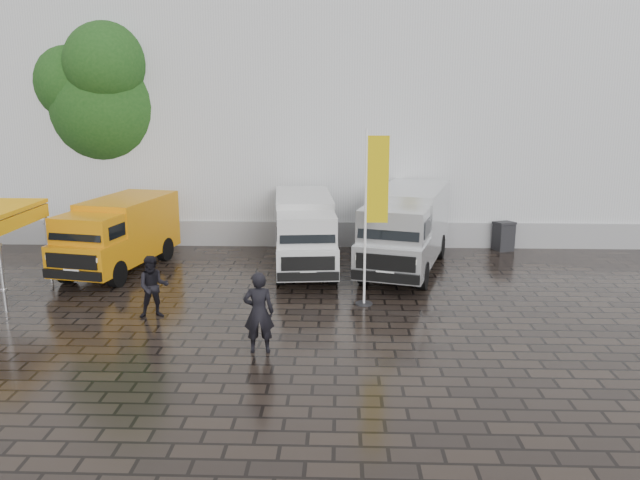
{
  "coord_description": "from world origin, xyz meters",
  "views": [
    {
      "loc": [
        -0.85,
        -16.29,
        5.99
      ],
      "look_at": [
        -1.47,
        2.2,
        1.62
      ],
      "focal_mm": 35.0,
      "sensor_mm": 36.0,
      "label": 1
    }
  ],
  "objects_px": {
    "van_yellow": "(118,236)",
    "person_tent": "(153,287)",
    "van_white": "(304,234)",
    "person_front": "(259,312)",
    "flagpole": "(372,209)",
    "van_silver": "(406,231)",
    "wheelie_bin": "(504,236)"
  },
  "relations": [
    {
      "from": "van_silver",
      "to": "flagpole",
      "type": "height_order",
      "value": "flagpole"
    },
    {
      "from": "wheelie_bin",
      "to": "flagpole",
      "type": "bearing_deg",
      "value": -148.35
    },
    {
      "from": "van_yellow",
      "to": "van_silver",
      "type": "xyz_separation_m",
      "value": [
        9.86,
        0.47,
        0.16
      ]
    },
    {
      "from": "van_silver",
      "to": "van_yellow",
      "type": "bearing_deg",
      "value": -160.99
    },
    {
      "from": "person_tent",
      "to": "van_silver",
      "type": "bearing_deg",
      "value": 18.59
    },
    {
      "from": "van_white",
      "to": "person_tent",
      "type": "relative_size",
      "value": 3.33
    },
    {
      "from": "van_silver",
      "to": "wheelie_bin",
      "type": "distance_m",
      "value": 5.08
    },
    {
      "from": "van_yellow",
      "to": "van_white",
      "type": "height_order",
      "value": "van_white"
    },
    {
      "from": "van_silver",
      "to": "person_tent",
      "type": "distance_m",
      "value": 8.87
    },
    {
      "from": "van_silver",
      "to": "person_front",
      "type": "bearing_deg",
      "value": -103.51
    },
    {
      "from": "van_yellow",
      "to": "person_front",
      "type": "distance_m",
      "value": 8.86
    },
    {
      "from": "van_white",
      "to": "person_tent",
      "type": "bearing_deg",
      "value": -133.03
    },
    {
      "from": "van_silver",
      "to": "wheelie_bin",
      "type": "xyz_separation_m",
      "value": [
        4.11,
        2.88,
        -0.82
      ]
    },
    {
      "from": "van_yellow",
      "to": "flagpole",
      "type": "xyz_separation_m",
      "value": [
        8.49,
        -3.27,
        1.62
      ]
    },
    {
      "from": "van_white",
      "to": "flagpole",
      "type": "bearing_deg",
      "value": -65.76
    },
    {
      "from": "van_white",
      "to": "person_tent",
      "type": "xyz_separation_m",
      "value": [
        -3.83,
        -4.98,
        -0.38
      ]
    },
    {
      "from": "van_yellow",
      "to": "person_front",
      "type": "height_order",
      "value": "van_yellow"
    },
    {
      "from": "van_white",
      "to": "person_front",
      "type": "relative_size",
      "value": 2.91
    },
    {
      "from": "van_silver",
      "to": "flagpole",
      "type": "distance_m",
      "value": 4.23
    },
    {
      "from": "flagpole",
      "to": "wheelie_bin",
      "type": "height_order",
      "value": "flagpole"
    },
    {
      "from": "van_white",
      "to": "van_silver",
      "type": "height_order",
      "value": "van_silver"
    },
    {
      "from": "van_yellow",
      "to": "van_white",
      "type": "xyz_separation_m",
      "value": [
        6.36,
        0.47,
        0.03
      ]
    },
    {
      "from": "flagpole",
      "to": "wheelie_bin",
      "type": "relative_size",
      "value": 4.47
    },
    {
      "from": "van_silver",
      "to": "van_white",
      "type": "bearing_deg",
      "value": -163.69
    },
    {
      "from": "van_yellow",
      "to": "flagpole",
      "type": "relative_size",
      "value": 1.04
    },
    {
      "from": "van_white",
      "to": "van_silver",
      "type": "distance_m",
      "value": 3.5
    },
    {
      "from": "van_yellow",
      "to": "person_tent",
      "type": "height_order",
      "value": "van_yellow"
    },
    {
      "from": "van_yellow",
      "to": "person_tent",
      "type": "xyz_separation_m",
      "value": [
        2.53,
        -4.51,
        -0.35
      ]
    },
    {
      "from": "van_white",
      "to": "flagpole",
      "type": "height_order",
      "value": "flagpole"
    },
    {
      "from": "flagpole",
      "to": "van_white",
      "type": "bearing_deg",
      "value": 119.71
    },
    {
      "from": "van_white",
      "to": "person_tent",
      "type": "distance_m",
      "value": 6.29
    },
    {
      "from": "person_front",
      "to": "van_yellow",
      "type": "bearing_deg",
      "value": -53.88
    }
  ]
}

